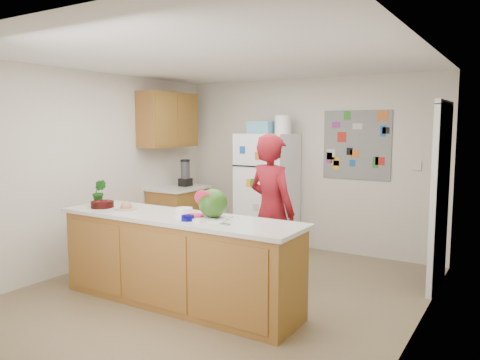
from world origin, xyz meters
The scene contains 26 objects.
floor centered at (0.00, 0.00, -0.01)m, with size 4.00×4.50×0.02m, color brown.
wall_back centered at (0.00, 2.26, 1.25)m, with size 4.00×0.02×2.50m, color beige.
wall_left centered at (-2.01, 0.00, 1.25)m, with size 0.02×4.50×2.50m, color beige.
wall_right centered at (2.01, 0.00, 1.25)m, with size 0.02×4.50×2.50m, color beige.
ceiling centered at (0.00, 0.00, 2.51)m, with size 4.00×4.50×0.02m, color white.
doorway centered at (1.99, 1.45, 1.02)m, with size 0.03×0.85×2.04m, color black.
peninsula_base centered at (-0.20, -0.50, 0.44)m, with size 2.60×0.62×0.88m, color brown.
peninsula_top centered at (-0.20, -0.50, 0.90)m, with size 2.68×0.70×0.04m, color silver.
side_counter_base centered at (-1.69, 1.35, 0.43)m, with size 0.60×0.80×0.86m, color brown.
side_counter_top centered at (-1.69, 1.35, 0.88)m, with size 0.64×0.84×0.04m, color silver.
upper_cabinets centered at (-1.82, 1.30, 1.90)m, with size 0.35×1.00×0.80m, color brown.
refrigerator centered at (-0.45, 1.88, 0.85)m, with size 0.75×0.70×1.70m, color silver.
fridge_top_bin centered at (-0.55, 1.88, 1.79)m, with size 0.35×0.28×0.18m, color #5999B2.
photo_collage centered at (0.75, 2.24, 1.55)m, with size 0.95×0.01×0.95m, color slate.
person centered at (0.36, 0.47, 0.87)m, with size 0.63×0.41×1.73m, color maroon.
blender_appliance centered at (-1.64, 1.47, 1.09)m, with size 0.13×0.13×0.38m, color black.
cutting_board centered at (0.15, -0.47, 0.93)m, with size 0.44×0.33×0.01m, color silver.
watermelon centered at (0.21, -0.45, 1.07)m, with size 0.28×0.28×0.28m, color #2E5D17.
watermelon_slice centered at (0.04, -0.52, 0.94)m, with size 0.19×0.19×0.02m, color red.
cherry_bowl centered at (-1.19, -0.57, 0.96)m, with size 0.25×0.25×0.07m, color black.
white_bowl centered at (-0.20, -0.39, 0.95)m, with size 0.18×0.18×0.06m, color white.
cobalt_bowl centered at (0.05, -0.65, 0.95)m, with size 0.12×0.12×0.05m, color #02005F.
plate centered at (-0.88, -0.53, 0.93)m, with size 0.23×0.23×0.02m, color beige.
paper_towel centered at (0.16, -0.58, 0.93)m, with size 0.20×0.18×0.02m, color white.
keys centered at (0.46, -0.62, 0.93)m, with size 0.10×0.04×0.01m, color gray.
potted_plant centered at (-1.37, -0.45, 1.06)m, with size 0.16×0.13×0.29m, color #11460A.
Camera 1 is at (2.76, -4.10, 1.82)m, focal length 35.00 mm.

